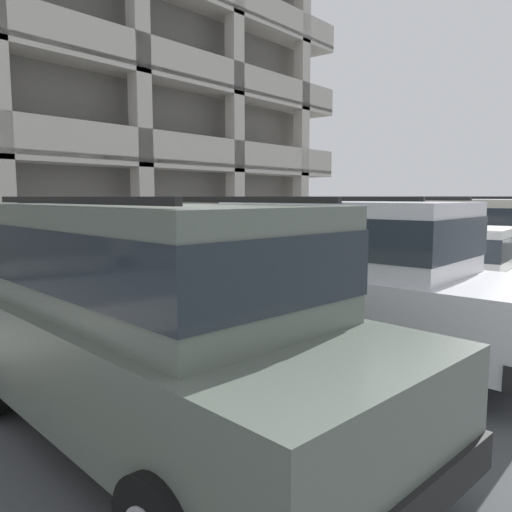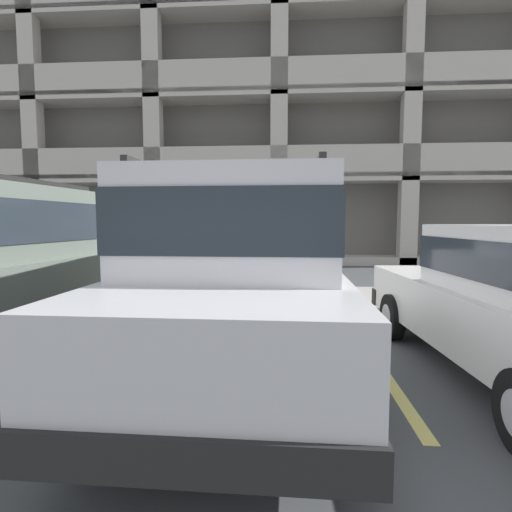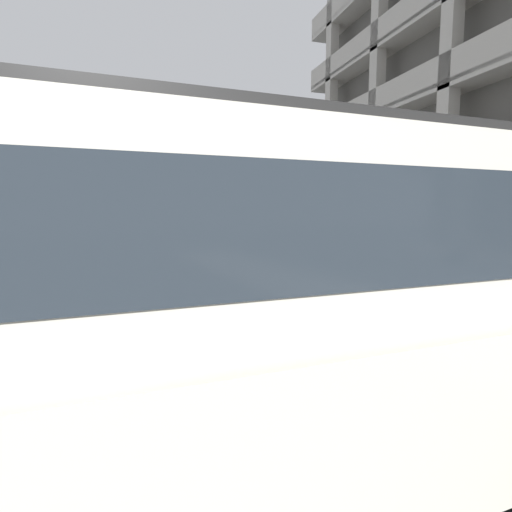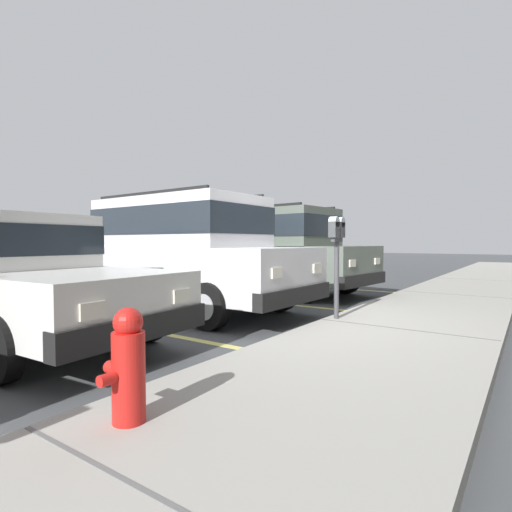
{
  "view_description": "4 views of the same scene",
  "coord_description": "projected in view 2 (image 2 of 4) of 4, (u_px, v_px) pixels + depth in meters",
  "views": [
    {
      "loc": [
        -5.48,
        -5.73,
        2.04
      ],
      "look_at": [
        0.06,
        -1.03,
        1.17
      ],
      "focal_mm": 35.0,
      "sensor_mm": 36.0,
      "label": 1
    },
    {
      "loc": [
        0.49,
        -6.55,
        1.57
      ],
      "look_at": [
        0.08,
        -0.69,
        1.06
      ],
      "focal_mm": 28.0,
      "sensor_mm": 36.0,
      "label": 2
    },
    {
      "loc": [
        8.04,
        -2.98,
        1.63
      ],
      "look_at": [
        0.13,
        -0.59,
        0.7
      ],
      "focal_mm": 28.0,
      "sensor_mm": 36.0,
      "label": 3
    },
    {
      "loc": [
        5.13,
        2.65,
        1.21
      ],
      "look_at": [
        0.26,
        -0.74,
        1.01
      ],
      "focal_mm": 28.0,
      "sensor_mm": 36.0,
      "label": 4
    }
  ],
  "objects": [
    {
      "name": "ground_plane",
      "position": [
        254.0,
        319.0,
        6.68
      ],
      "size": [
        80.0,
        80.0,
        0.1
      ],
      "color": "#444749"
    },
    {
      "name": "parking_stall_lines",
      "position": [
        364.0,
        343.0,
        5.18
      ],
      "size": [
        12.44,
        4.8,
        0.01
      ],
      "color": "#DBD16B",
      "rests_on": "ground_plane"
    },
    {
      "name": "parking_meter_near",
      "position": [
        244.0,
        243.0,
        6.94
      ],
      "size": [
        0.35,
        0.12,
        1.45
      ],
      "color": "#47474C",
      "rests_on": "sidewalk"
    },
    {
      "name": "parking_garage",
      "position": [
        281.0,
        97.0,
        19.13
      ],
      "size": [
        32.0,
        10.0,
        16.25
      ],
      "color": "#64625C",
      "rests_on": "ground_plane"
    },
    {
      "name": "silver_suv",
      "position": [
        244.0,
        268.0,
        4.12
      ],
      "size": [
        2.08,
        4.81,
        2.03
      ],
      "rotation": [
        0.0,
        0.0,
        -0.02
      ],
      "color": "silver",
      "rests_on": "ground_plane"
    },
    {
      "name": "fire_hydrant",
      "position": [
        461.0,
        285.0,
        7.03
      ],
      "size": [
        0.3,
        0.3,
        0.7
      ],
      "color": "red",
      "rests_on": "sidewalk"
    },
    {
      "name": "sidewalk",
      "position": [
        259.0,
        297.0,
        7.97
      ],
      "size": [
        40.0,
        2.2,
        0.12
      ],
      "color": "#9E9B93",
      "rests_on": "ground_plane"
    }
  ]
}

